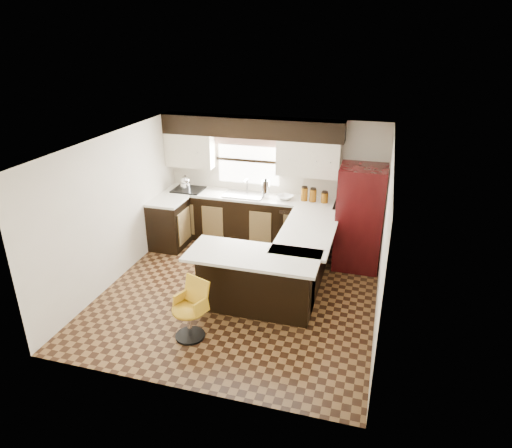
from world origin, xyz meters
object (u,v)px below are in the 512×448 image
(peninsula_return, at_px, (256,282))
(bar_chair, at_px, (189,311))
(refrigerator, at_px, (360,218))
(peninsula_long, at_px, (304,257))

(peninsula_return, height_order, bar_chair, peninsula_return)
(refrigerator, xyz_separation_m, bar_chair, (-1.99, -2.72, -0.48))
(peninsula_return, bearing_deg, bar_chair, -126.52)
(peninsula_long, xyz_separation_m, bar_chair, (-1.20, -1.88, -0.03))
(peninsula_long, distance_m, peninsula_return, 1.11)
(bar_chair, bearing_deg, refrigerator, 75.19)
(peninsula_long, height_order, refrigerator, refrigerator)
(refrigerator, height_order, bar_chair, refrigerator)
(peninsula_long, xyz_separation_m, refrigerator, (0.79, 0.84, 0.45))
(peninsula_long, bearing_deg, peninsula_return, -118.30)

